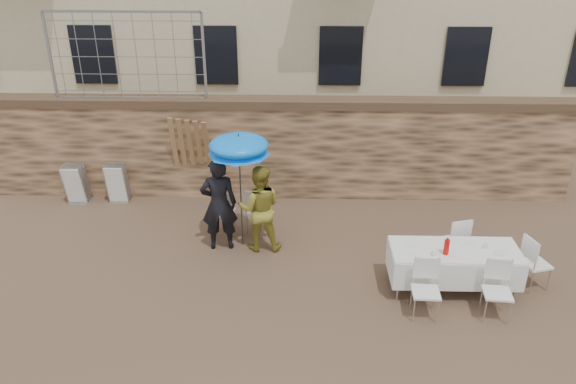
{
  "coord_description": "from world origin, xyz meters",
  "views": [
    {
      "loc": [
        0.62,
        -6.53,
        5.64
      ],
      "look_at": [
        0.4,
        2.2,
        1.4
      ],
      "focal_mm": 35.0,
      "sensor_mm": 36.0,
      "label": 1
    }
  ],
  "objects_px": {
    "woman_dress": "(260,208)",
    "chair_stack_left": "(79,180)",
    "couple_chair_left": "(224,211)",
    "table_chair_front_left": "(426,291)",
    "umbrella": "(239,149)",
    "soda_bottle": "(447,247)",
    "banquet_table": "(455,252)",
    "table_chair_back": "(454,240)",
    "table_chair_side": "(536,262)",
    "man_suit": "(219,204)",
    "table_chair_front_right": "(498,292)",
    "chair_stack_right": "(119,180)",
    "couple_chair_right": "(259,212)"
  },
  "relations": [
    {
      "from": "table_chair_side",
      "to": "banquet_table",
      "type": "bearing_deg",
      "value": 77.38
    },
    {
      "from": "table_chair_front_right",
      "to": "table_chair_side",
      "type": "distance_m",
      "value": 1.24
    },
    {
      "from": "table_chair_front_left",
      "to": "table_chair_back",
      "type": "xyz_separation_m",
      "value": [
        0.8,
        1.55,
        0.0
      ]
    },
    {
      "from": "table_chair_front_left",
      "to": "banquet_table",
      "type": "bearing_deg",
      "value": 54.16
    },
    {
      "from": "table_chair_front_right",
      "to": "woman_dress",
      "type": "bearing_deg",
      "value": 158.02
    },
    {
      "from": "banquet_table",
      "to": "chair_stack_right",
      "type": "xyz_separation_m",
      "value": [
        -6.58,
        3.23,
        -0.27
      ]
    },
    {
      "from": "man_suit",
      "to": "table_chair_front_right",
      "type": "relative_size",
      "value": 1.91
    },
    {
      "from": "couple_chair_left",
      "to": "chair_stack_left",
      "type": "relative_size",
      "value": 1.04
    },
    {
      "from": "man_suit",
      "to": "banquet_table",
      "type": "xyz_separation_m",
      "value": [
        4.06,
        -1.24,
        -0.18
      ]
    },
    {
      "from": "banquet_table",
      "to": "soda_bottle",
      "type": "bearing_deg",
      "value": -143.13
    },
    {
      "from": "banquet_table",
      "to": "table_chair_front_right",
      "type": "relative_size",
      "value": 2.19
    },
    {
      "from": "umbrella",
      "to": "couple_chair_right",
      "type": "xyz_separation_m",
      "value": [
        0.3,
        0.45,
        -1.5
      ]
    },
    {
      "from": "umbrella",
      "to": "soda_bottle",
      "type": "distance_m",
      "value": 3.92
    },
    {
      "from": "woman_dress",
      "to": "chair_stack_left",
      "type": "xyz_separation_m",
      "value": [
        -4.16,
        1.98,
        -0.38
      ]
    },
    {
      "from": "woman_dress",
      "to": "table_chair_front_right",
      "type": "xyz_separation_m",
      "value": [
        3.81,
        -1.99,
        -0.36
      ]
    },
    {
      "from": "table_chair_front_left",
      "to": "table_chair_front_right",
      "type": "bearing_deg",
      "value": 2.82
    },
    {
      "from": "woman_dress",
      "to": "soda_bottle",
      "type": "height_order",
      "value": "woman_dress"
    },
    {
      "from": "man_suit",
      "to": "couple_chair_left",
      "type": "height_order",
      "value": "man_suit"
    },
    {
      "from": "woman_dress",
      "to": "table_chair_front_right",
      "type": "relative_size",
      "value": 1.75
    },
    {
      "from": "table_chair_front_left",
      "to": "chair_stack_left",
      "type": "height_order",
      "value": "table_chair_front_left"
    },
    {
      "from": "table_chair_back",
      "to": "chair_stack_left",
      "type": "distance_m",
      "value": 8.05
    },
    {
      "from": "table_chair_back",
      "to": "table_chair_side",
      "type": "bearing_deg",
      "value": 133.58
    },
    {
      "from": "woman_dress",
      "to": "soda_bottle",
      "type": "xyz_separation_m",
      "value": [
        3.11,
        -1.39,
        0.06
      ]
    },
    {
      "from": "umbrella",
      "to": "table_chair_back",
      "type": "relative_size",
      "value": 2.18
    },
    {
      "from": "woman_dress",
      "to": "umbrella",
      "type": "relative_size",
      "value": 0.8
    },
    {
      "from": "couple_chair_left",
      "to": "table_chair_front_left",
      "type": "bearing_deg",
      "value": 144.65
    },
    {
      "from": "table_chair_front_right",
      "to": "chair_stack_right",
      "type": "height_order",
      "value": "table_chair_front_right"
    },
    {
      "from": "soda_bottle",
      "to": "table_chair_front_right",
      "type": "xyz_separation_m",
      "value": [
        0.7,
        -0.6,
        -0.43
      ]
    },
    {
      "from": "banquet_table",
      "to": "table_chair_back",
      "type": "xyz_separation_m",
      "value": [
        0.2,
        0.8,
        -0.25
      ]
    },
    {
      "from": "soda_bottle",
      "to": "table_chair_back",
      "type": "xyz_separation_m",
      "value": [
        0.4,
        0.95,
        -0.43
      ]
    },
    {
      "from": "couple_chair_left",
      "to": "chair_stack_right",
      "type": "relative_size",
      "value": 1.04
    },
    {
      "from": "soda_bottle",
      "to": "chair_stack_left",
      "type": "bearing_deg",
      "value": 155.1
    },
    {
      "from": "man_suit",
      "to": "couple_chair_right",
      "type": "xyz_separation_m",
      "value": [
        0.7,
        0.55,
        -0.44
      ]
    },
    {
      "from": "chair_stack_left",
      "to": "banquet_table",
      "type": "bearing_deg",
      "value": -23.35
    },
    {
      "from": "couple_chair_left",
      "to": "soda_bottle",
      "type": "relative_size",
      "value": 3.69
    },
    {
      "from": "umbrella",
      "to": "soda_bottle",
      "type": "bearing_deg",
      "value": -23.33
    },
    {
      "from": "soda_bottle",
      "to": "table_chair_back",
      "type": "height_order",
      "value": "soda_bottle"
    },
    {
      "from": "woman_dress",
      "to": "couple_chair_left",
      "type": "height_order",
      "value": "woman_dress"
    },
    {
      "from": "man_suit",
      "to": "table_chair_front_right",
      "type": "xyz_separation_m",
      "value": [
        4.56,
        -1.99,
        -0.44
      ]
    },
    {
      "from": "chair_stack_right",
      "to": "chair_stack_left",
      "type": "bearing_deg",
      "value": 180.0
    },
    {
      "from": "couple_chair_left",
      "to": "table_chair_front_left",
      "type": "relative_size",
      "value": 1.0
    },
    {
      "from": "couple_chair_left",
      "to": "soda_bottle",
      "type": "bearing_deg",
      "value": 154.24
    },
    {
      "from": "chair_stack_left",
      "to": "couple_chair_right",
      "type": "bearing_deg",
      "value": -19.21
    },
    {
      "from": "woman_dress",
      "to": "man_suit",
      "type": "bearing_deg",
      "value": -1.7
    },
    {
      "from": "table_chair_front_right",
      "to": "chair_stack_right",
      "type": "relative_size",
      "value": 1.04
    },
    {
      "from": "woman_dress",
      "to": "table_chair_side",
      "type": "height_order",
      "value": "woman_dress"
    },
    {
      "from": "man_suit",
      "to": "chair_stack_left",
      "type": "xyz_separation_m",
      "value": [
        -3.41,
        1.98,
        -0.46
      ]
    },
    {
      "from": "man_suit",
      "to": "table_chair_side",
      "type": "distance_m",
      "value": 5.6
    },
    {
      "from": "woman_dress",
      "to": "table_chair_front_right",
      "type": "height_order",
      "value": "woman_dress"
    },
    {
      "from": "man_suit",
      "to": "soda_bottle",
      "type": "relative_size",
      "value": 7.04
    }
  ]
}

